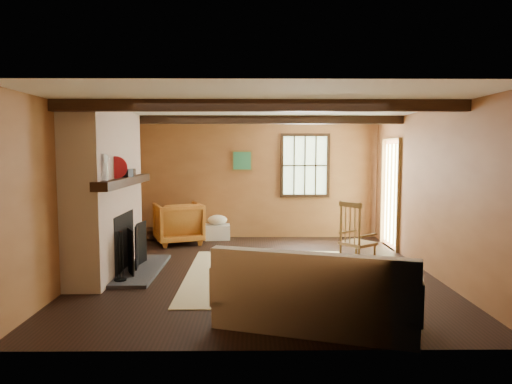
{
  "coord_description": "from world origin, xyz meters",
  "views": [
    {
      "loc": [
        -0.11,
        -6.7,
        1.78
      ],
      "look_at": [
        -0.04,
        0.4,
        1.15
      ],
      "focal_mm": 32.0,
      "sensor_mm": 36.0,
      "label": 1
    }
  ],
  "objects_px": {
    "fireplace": "(108,198)",
    "sofa": "(317,297)",
    "rocking_chair": "(356,241)",
    "armchair": "(178,223)",
    "laundry_basket": "(217,232)"
  },
  "relations": [
    {
      "from": "fireplace",
      "to": "sofa",
      "type": "height_order",
      "value": "fireplace"
    },
    {
      "from": "fireplace",
      "to": "rocking_chair",
      "type": "distance_m",
      "value": 3.75
    },
    {
      "from": "fireplace",
      "to": "armchair",
      "type": "distance_m",
      "value": 2.32
    },
    {
      "from": "armchair",
      "to": "rocking_chair",
      "type": "bearing_deg",
      "value": 124.64
    },
    {
      "from": "laundry_basket",
      "to": "armchair",
      "type": "bearing_deg",
      "value": -149.98
    },
    {
      "from": "laundry_basket",
      "to": "armchair",
      "type": "height_order",
      "value": "armchair"
    },
    {
      "from": "fireplace",
      "to": "armchair",
      "type": "xyz_separation_m",
      "value": [
        0.69,
        2.1,
        -0.7
      ]
    },
    {
      "from": "armchair",
      "to": "sofa",
      "type": "bearing_deg",
      "value": 95.21
    },
    {
      "from": "fireplace",
      "to": "laundry_basket",
      "type": "relative_size",
      "value": 4.8
    },
    {
      "from": "sofa",
      "to": "armchair",
      "type": "xyz_separation_m",
      "value": [
        -2.09,
        4.25,
        0.11
      ]
    },
    {
      "from": "rocking_chair",
      "to": "armchair",
      "type": "relative_size",
      "value": 1.19
    },
    {
      "from": "sofa",
      "to": "armchair",
      "type": "distance_m",
      "value": 4.74
    },
    {
      "from": "fireplace",
      "to": "rocking_chair",
      "type": "bearing_deg",
      "value": 0.78
    },
    {
      "from": "sofa",
      "to": "armchair",
      "type": "relative_size",
      "value": 2.51
    },
    {
      "from": "rocking_chair",
      "to": "sofa",
      "type": "distance_m",
      "value": 2.38
    }
  ]
}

